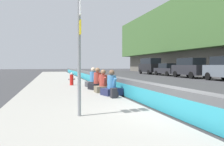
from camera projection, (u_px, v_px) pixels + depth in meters
ground_plane at (174, 117)px, 6.29m from camera, size 160.00×160.00×0.00m
sidewalk_strip at (80, 121)px, 5.59m from camera, size 80.00×4.40×0.14m
jersey_barrier at (174, 102)px, 6.28m from camera, size 76.00×0.45×0.85m
route_sign_post at (79, 36)px, 5.79m from camera, size 0.44×0.09×3.60m
fire_hydrant at (72, 78)px, 14.77m from camera, size 0.26×0.46×0.88m
seated_person_foreground at (112, 87)px, 9.92m from camera, size 0.88×0.97×1.13m
seated_person_middle at (103, 85)px, 10.98m from camera, size 0.72×0.83×1.12m
seated_person_rear at (98, 83)px, 12.26m from camera, size 0.95×1.04×1.20m
seated_person_far at (93, 81)px, 13.70m from camera, size 0.84×0.95×1.19m
backpack at (114, 93)px, 9.06m from camera, size 0.32×0.28×0.40m
parked_car_fourth at (190, 68)px, 25.66m from camera, size 4.84×2.14×2.28m
parked_car_midline at (167, 69)px, 30.95m from camera, size 4.56×2.08×1.71m
parked_car_far at (150, 66)px, 36.11m from camera, size 5.12×2.14×2.56m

